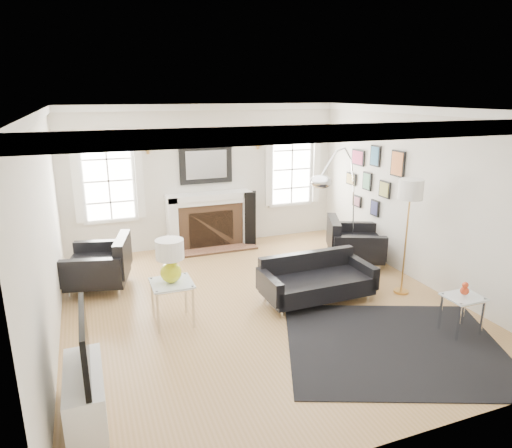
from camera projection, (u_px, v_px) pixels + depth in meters
name	position (u px, v px, depth m)	size (l,w,h in m)	color
floor	(261.00, 304.00, 6.74)	(6.00, 6.00, 0.00)	#9D7442
back_wall	(206.00, 177.00, 9.05)	(5.50, 0.04, 2.80)	beige
front_wall	(397.00, 301.00, 3.66)	(5.50, 0.04, 2.80)	beige
left_wall	(46.00, 233.00, 5.41)	(0.04, 6.00, 2.80)	beige
right_wall	(421.00, 197.00, 7.29)	(0.04, 6.00, 2.80)	beige
ceiling	(261.00, 109.00, 5.96)	(5.50, 6.00, 0.02)	white
crown_molding	(261.00, 114.00, 5.98)	(5.50, 6.00, 0.12)	white
fireplace	(210.00, 221.00, 9.09)	(1.70, 0.69, 1.11)	white
mantel_mirror	(206.00, 164.00, 8.93)	(1.05, 0.07, 0.75)	black
window_left	(108.00, 180.00, 8.35)	(1.24, 0.15, 1.62)	white
window_right	(292.00, 169.00, 9.61)	(1.24, 0.15, 1.62)	white
gallery_wall	(372.00, 176.00, 8.40)	(0.04, 1.73, 1.29)	black
tv_unit	(85.00, 388.00, 4.29)	(0.35, 1.00, 1.09)	white
area_rug	(394.00, 345.00, 5.62)	(2.60, 2.17, 0.01)	black
sofa	(315.00, 281.00, 6.83)	(1.69, 0.80, 0.55)	black
armchair_left	(102.00, 266.00, 7.17)	(1.12, 1.20, 0.69)	black
armchair_right	(352.00, 244.00, 8.21)	(1.24, 1.31, 0.70)	black
coffee_table	(324.00, 275.00, 6.96)	(0.81, 0.81, 0.36)	silver
side_table_left	(172.00, 290.00, 6.06)	(0.54, 0.54, 0.59)	silver
nesting_table	(463.00, 304.00, 5.83)	(0.47, 0.39, 0.51)	silver
gourd_lamp	(170.00, 258.00, 5.93)	(0.37, 0.37, 0.59)	#CDD91B
orange_vase	(465.00, 289.00, 5.77)	(0.11, 0.11, 0.17)	#BF3818
arc_floor_lamp	(339.00, 207.00, 7.36)	(1.60, 1.48, 2.26)	white
stick_floor_lamp	(410.00, 195.00, 6.70)	(0.36, 0.36, 1.79)	gold
speaker_tower	(250.00, 218.00, 9.24)	(0.22, 0.22, 1.10)	black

